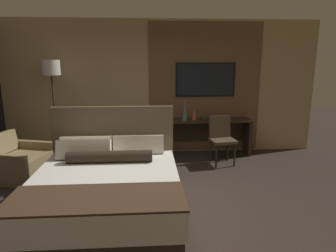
% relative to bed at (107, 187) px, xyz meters
% --- Properties ---
extents(ground_plane, '(16.00, 16.00, 0.00)m').
position_rel_bed_xyz_m(ground_plane, '(0.57, 0.02, -0.34)').
color(ground_plane, '#332823').
extents(wall_back_tv_panel, '(7.20, 0.09, 2.80)m').
position_rel_bed_xyz_m(wall_back_tv_panel, '(0.74, 2.61, 1.06)').
color(wall_back_tv_panel, tan).
rests_on(wall_back_tv_panel, ground_plane).
extents(bed, '(1.90, 2.11, 1.28)m').
position_rel_bed_xyz_m(bed, '(0.00, 0.00, 0.00)').
color(bed, '#33281E').
rests_on(bed, ground_plane).
extents(desk, '(1.86, 0.45, 0.76)m').
position_rel_bed_xyz_m(desk, '(1.77, 2.36, 0.18)').
color(desk, '#2D2319').
rests_on(desk, ground_plane).
extents(tv, '(1.25, 0.04, 0.70)m').
position_rel_bed_xyz_m(tv, '(1.77, 2.54, 1.23)').
color(tv, black).
extents(desk_chair, '(0.50, 0.50, 0.92)m').
position_rel_bed_xyz_m(desk_chair, '(1.97, 1.80, 0.22)').
color(desk_chair, '#4C3D2D').
rests_on(desk_chair, ground_plane).
extents(armchair_by_window, '(1.06, 1.09, 0.76)m').
position_rel_bed_xyz_m(armchair_by_window, '(-1.68, 1.33, -0.09)').
color(armchair_by_window, olive).
rests_on(armchair_by_window, ground_plane).
extents(floor_lamp, '(0.34, 0.34, 1.98)m').
position_rel_bed_xyz_m(floor_lamp, '(-1.25, 2.12, 1.34)').
color(floor_lamp, '#282623').
rests_on(floor_lamp, ground_plane).
extents(vase_tall, '(0.11, 0.11, 0.43)m').
position_rel_bed_xyz_m(vase_tall, '(1.32, 2.27, 0.64)').
color(vase_tall, '#4C706B').
rests_on(vase_tall, desk).
extents(vase_short, '(0.10, 0.10, 0.24)m').
position_rel_bed_xyz_m(vase_short, '(1.52, 2.31, 0.54)').
color(vase_short, '#B2563D').
rests_on(vase_short, desk).
extents(book, '(0.23, 0.17, 0.03)m').
position_rel_bed_xyz_m(book, '(1.79, 2.38, 0.44)').
color(book, '#332D28').
rests_on(book, desk).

